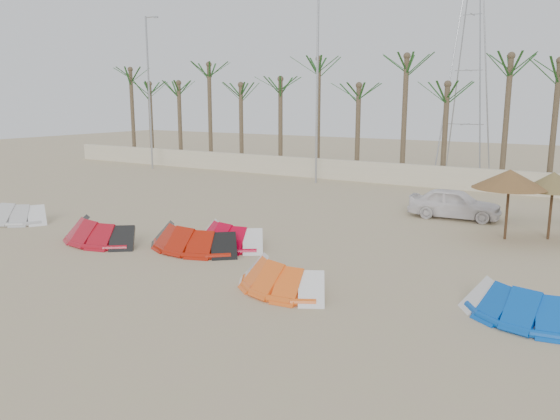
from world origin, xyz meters
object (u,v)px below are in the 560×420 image
Objects in this scene: kite_red_left at (105,230)px; kite_orange at (285,274)px; kite_grey at (19,212)px; parasol_mid at (553,182)px; kite_blue at (530,302)px; kite_red_right at (233,234)px; car at (454,203)px; parasol_left at (510,179)px; kite_red_mid at (198,236)px.

kite_orange is (8.33, -1.01, -0.00)m from kite_red_left.
parasol_mid is at bearing 23.55° from kite_grey.
kite_red_right is at bearing 169.89° from kite_blue.
car is (1.57, 11.69, 0.24)m from kite_orange.
kite_grey is 0.92× the size of kite_red_left.
kite_red_left is at bearing -2.87° from kite_grey.
kite_grey and kite_red_right have the same top height.
parasol_left reaches higher than kite_orange.
kite_grey is at bearing -157.07° from parasol_left.
kite_red_right is at bearing 9.55° from kite_grey.
parasol_left is at bearing 38.11° from kite_red_mid.
kite_orange is 1.31× the size of parasol_mid.
kite_red_mid is 11.58m from car.
kite_orange is 6.10m from kite_blue.
kite_red_right is 10.10m from kite_blue.
kite_red_left is 1.13× the size of kite_blue.
kite_red_right is 0.83× the size of car.
kite_red_mid is at bearing 175.84° from kite_blue.
car reaches higher than kite_red_left.
parasol_mid reaches higher than kite_red_mid.
kite_grey is 5.69m from kite_red_left.
kite_red_left is 14.90m from parasol_left.
kite_red_right is at bearing 143.00° from kite_orange.
kite_red_mid is 0.96× the size of car.
parasol_left is (12.46, 7.96, 1.83)m from kite_red_left.
kite_grey and kite_blue have the same top height.
parasol_mid reaches higher than kite_red_right.
kite_red_right is 1.28× the size of parasol_mid.
kite_red_right and kite_orange have the same top height.
parasol_left is 0.69× the size of car.
kite_blue is at bearing -86.82° from parasol_mid.
kite_red_left is 3.70m from kite_red_mid.
parasol_mid reaches higher than kite_grey.
kite_red_mid is at bearing -142.75° from parasol_mid.
kite_red_mid is 13.01m from parasol_mid.
kite_orange is at bearing -114.76° from parasol_left.
car is at bearing 56.89° from kite_red_mid.
parasol_mid reaches higher than kite_blue.
kite_red_left is 1.47× the size of parasol_mid.
car reaches higher than kite_red_mid.
parasol_left reaches higher than car.
parasol_left is at bearing 36.46° from kite_red_right.
kite_red_right is (0.79, 0.99, -0.00)m from kite_red_mid.
kite_red_left is at bearing 173.08° from kite_orange.
parasol_mid reaches higher than kite_orange.
kite_grey is at bearing 179.76° from kite_blue.
kite_orange is 10.05m from parasol_left.
kite_grey is at bearing -170.45° from kite_red_right.
kite_red_left and kite_blue have the same top height.
kite_red_mid is at bearing 157.26° from kite_orange.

